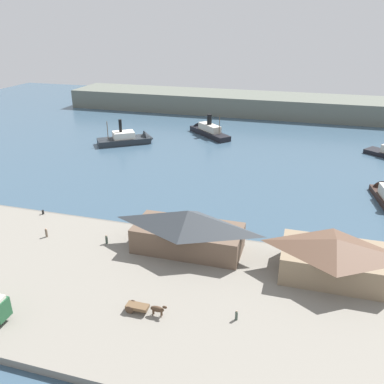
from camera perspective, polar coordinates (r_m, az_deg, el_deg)
name	(u,v)px	position (r m, az deg, el deg)	size (l,w,h in m)	color
ground_plane	(209,231)	(81.15, 2.35, -5.43)	(320.00, 320.00, 0.00)	#385166
quay_promenade	(173,295)	(63.08, -2.63, -14.23)	(110.00, 36.00, 1.20)	gray
seawall_edge	(204,237)	(77.85, 1.71, -6.33)	(110.00, 0.80, 1.00)	#666159
ferry_shed_customs_shed	(188,230)	(70.80, -0.56, -5.34)	(19.21, 8.93, 7.57)	brown
ferry_shed_east_terminal	(334,257)	(67.98, 19.30, -8.64)	(16.36, 10.60, 6.56)	#847056
horse_cart	(144,308)	(58.71, -6.71, -15.81)	(5.98, 1.52, 1.87)	brown
pedestrian_at_waters_edge	(46,233)	(80.83, -19.77, -5.42)	(0.44, 0.44, 1.79)	#6B5B4C
pedestrian_near_cart	(236,315)	(57.75, 6.26, -16.85)	(0.38, 0.38, 1.53)	#3D4C42
pedestrian_near_east_shed	(107,240)	(75.60, -11.92, -6.55)	(0.43, 0.43, 1.74)	#3D4C42
mooring_post_center_west	(43,212)	(90.25, -20.20, -2.67)	(0.44, 0.44, 0.90)	black
ferry_departing_north	(207,130)	(147.64, 2.07, 8.65)	(18.80, 17.81, 9.81)	black
ferry_approaching_east	(130,139)	(138.73, -8.65, 7.36)	(18.81, 15.60, 10.16)	#23282D
far_headland	(270,105)	(183.32, 10.90, 11.93)	(180.00, 24.00, 8.00)	#60665B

